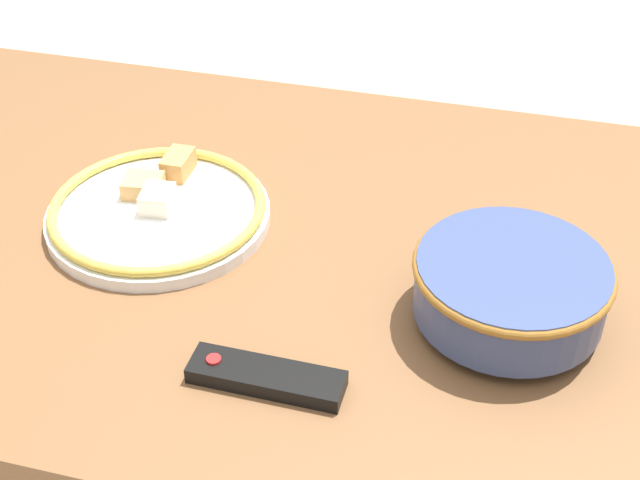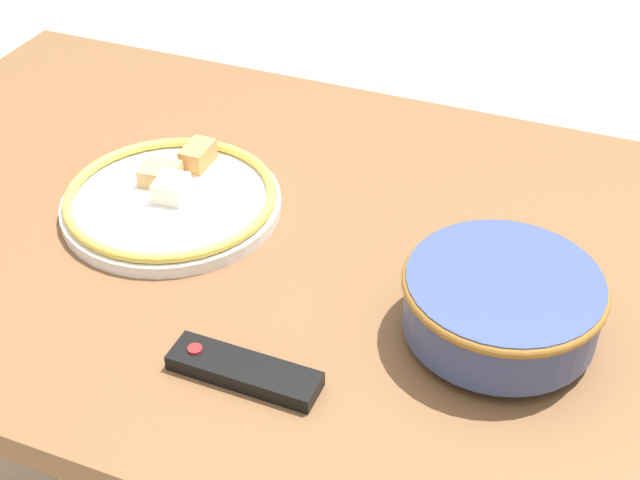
{
  "view_description": "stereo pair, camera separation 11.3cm",
  "coord_description": "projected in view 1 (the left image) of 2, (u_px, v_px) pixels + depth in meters",
  "views": [
    {
      "loc": [
        -0.28,
        0.92,
        1.45
      ],
      "look_at": [
        -0.05,
        0.05,
        0.75
      ],
      "focal_mm": 50.0,
      "sensor_mm": 36.0,
      "label": 1
    },
    {
      "loc": [
        -0.39,
        0.88,
        1.45
      ],
      "look_at": [
        -0.05,
        0.05,
        0.75
      ],
      "focal_mm": 50.0,
      "sensor_mm": 36.0,
      "label": 2
    }
  ],
  "objects": [
    {
      "name": "food_plate",
      "position": [
        158.0,
        210.0,
        1.24
      ],
      "size": [
        0.31,
        0.31,
        0.05
      ],
      "color": "white",
      "rests_on": "dining_table"
    },
    {
      "name": "noodle_bowl",
      "position": [
        510.0,
        287.0,
        1.05
      ],
      "size": [
        0.24,
        0.24,
        0.09
      ],
      "color": "#384775",
      "rests_on": "dining_table"
    },
    {
      "name": "tv_remote",
      "position": [
        266.0,
        377.0,
        0.99
      ],
      "size": [
        0.18,
        0.05,
        0.02
      ],
      "rotation": [
        0.0,
        0.0,
        4.7
      ],
      "color": "black",
      "rests_on": "dining_table"
    },
    {
      "name": "dining_table",
      "position": [
        294.0,
        283.0,
        1.26
      ],
      "size": [
        1.45,
        0.87,
        0.71
      ],
      "color": "brown",
      "rests_on": "ground_plane"
    }
  ]
}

